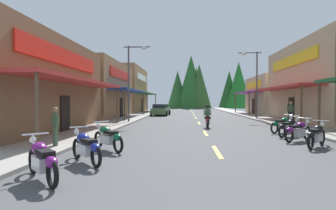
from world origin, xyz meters
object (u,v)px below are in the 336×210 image
at_px(streetlamp_left, 133,73).
at_px(motorcycle_parked_right_3, 298,130).
at_px(motorcycle_parked_left_0, 42,160).
at_px(streetlamp_right, 253,76).
at_px(parked_car_curbside, 161,110).
at_px(pedestrian_by_shop, 291,111).
at_px(pedestrian_browsing, 55,125).
at_px(motorcycle_parked_right_5, 283,124).
at_px(motorcycle_parked_right_4, 289,127).
at_px(motorcycle_parked_left_1, 86,147).
at_px(motorcycle_parked_left_2, 108,137).
at_px(motorcycle_parked_right_2, 316,135).
at_px(rider_cruising_lead, 207,118).

height_order(streetlamp_left, motorcycle_parked_right_3, streetlamp_left).
height_order(motorcycle_parked_right_3, motorcycle_parked_left_0, same).
relative_size(streetlamp_right, parked_car_curbside, 1.48).
relative_size(motorcycle_parked_left_0, parked_car_curbside, 0.37).
xyz_separation_m(pedestrian_by_shop, pedestrian_browsing, (-13.17, -11.62, -0.13)).
distance_m(streetlamp_left, motorcycle_parked_left_0, 16.21).
bearing_deg(motorcycle_parked_right_5, motorcycle_parked_right_4, -134.41).
bearing_deg(motorcycle_parked_left_1, parked_car_curbside, -41.16).
xyz_separation_m(streetlamp_right, motorcycle_parked_left_2, (-9.37, -16.57, -3.73)).
bearing_deg(streetlamp_left, motorcycle_parked_left_2, -83.13).
bearing_deg(parked_car_curbside, motorcycle_parked_right_2, -156.51).
xyz_separation_m(motorcycle_parked_right_3, pedestrian_by_shop, (3.19, 9.15, 0.56)).
xyz_separation_m(motorcycle_parked_right_5, pedestrian_browsing, (-10.42, -5.66, 0.42)).
relative_size(motorcycle_parked_right_5, rider_cruising_lead, 0.84).
height_order(streetlamp_left, motorcycle_parked_left_0, streetlamp_left).
distance_m(motorcycle_parked_right_3, pedestrian_browsing, 10.29).
bearing_deg(motorcycle_parked_right_3, streetlamp_left, 96.63).
xyz_separation_m(motorcycle_parked_right_4, pedestrian_browsing, (-10.18, -4.03, 0.42)).
height_order(motorcycle_parked_right_2, motorcycle_parked_right_3, same).
relative_size(motorcycle_parked_left_2, pedestrian_browsing, 1.01).
distance_m(motorcycle_parked_left_1, parked_car_curbside, 25.21).
xyz_separation_m(pedestrian_by_shop, parked_car_curbside, (-11.25, 11.34, -0.36)).
bearing_deg(motorcycle_parked_right_3, motorcycle_parked_right_4, 44.13).
bearing_deg(motorcycle_parked_left_0, parked_car_curbside, -44.34).
distance_m(pedestrian_by_shop, parked_car_curbside, 15.98).
height_order(streetlamp_right, motorcycle_parked_right_4, streetlamp_right).
xyz_separation_m(motorcycle_parked_right_2, motorcycle_parked_right_4, (0.16, 3.13, 0.00)).
bearing_deg(motorcycle_parked_left_2, motorcycle_parked_left_1, 134.21).
bearing_deg(pedestrian_by_shop, motorcycle_parked_right_5, 15.93).
relative_size(motorcycle_parked_left_2, rider_cruising_lead, 0.75).
distance_m(streetlamp_right, motorcycle_parked_left_0, 22.89).
height_order(rider_cruising_lead, pedestrian_browsing, pedestrian_browsing).
xyz_separation_m(motorcycle_parked_left_0, motorcycle_parked_left_2, (0.42, 3.78, 0.00)).
distance_m(motorcycle_parked_right_2, motorcycle_parked_left_1, 8.59).
xyz_separation_m(motorcycle_parked_right_5, rider_cruising_lead, (-3.99, 2.71, 0.17)).
relative_size(motorcycle_parked_left_2, pedestrian_by_shop, 0.90).
height_order(motorcycle_parked_left_2, rider_cruising_lead, rider_cruising_lead).
distance_m(motorcycle_parked_right_2, pedestrian_browsing, 10.08).
relative_size(motorcycle_parked_right_2, motorcycle_parked_left_1, 1.02).
bearing_deg(streetlamp_left, motorcycle_parked_right_3, -44.90).
relative_size(streetlamp_right, motorcycle_parked_right_3, 3.75).
bearing_deg(motorcycle_parked_left_1, motorcycle_parked_left_0, 127.05).
xyz_separation_m(streetlamp_right, motorcycle_parked_right_3, (-1.48, -13.88, -3.73)).
xyz_separation_m(motorcycle_parked_right_3, motorcycle_parked_left_1, (-7.94, -4.72, 0.00)).
height_order(motorcycle_parked_right_2, motorcycle_parked_right_4, same).
height_order(streetlamp_right, motorcycle_parked_left_0, streetlamp_right).
height_order(motorcycle_parked_right_2, parked_car_curbside, parked_car_curbside).
relative_size(motorcycle_parked_right_5, pedestrian_by_shop, 1.00).
bearing_deg(motorcycle_parked_right_2, streetlamp_left, 81.09).
relative_size(motorcycle_parked_right_4, motorcycle_parked_left_1, 0.99).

